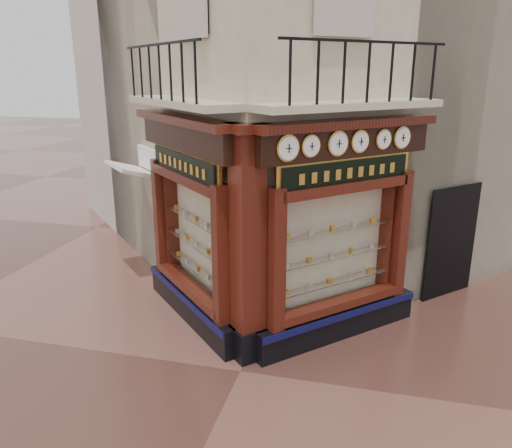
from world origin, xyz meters
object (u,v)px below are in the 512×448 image
(clock_f, at_px, (402,138))
(clock_d, at_px, (360,141))
(clock_c, at_px, (338,144))
(clock_e, at_px, (383,139))
(clock_a, at_px, (288,148))
(signboard_left, at_px, (184,165))
(corner_pilaster, at_px, (248,250))
(awning, at_px, (139,276))
(signboard_right, at_px, (347,172))
(clock_b, at_px, (311,146))

(clock_f, bearing_deg, clock_d, -180.00)
(clock_d, distance_m, clock_f, 0.97)
(clock_c, height_order, clock_e, clock_c)
(clock_a, xyz_separation_m, clock_e, (1.39, 1.39, 0.00))
(clock_f, bearing_deg, signboard_left, 145.60)
(corner_pilaster, relative_size, awning, 2.81)
(clock_a, height_order, signboard_left, clock_a)
(clock_d, relative_size, clock_e, 1.10)
(corner_pilaster, xyz_separation_m, clock_c, (1.31, 0.71, 1.67))
(corner_pilaster, relative_size, signboard_right, 1.94)
(corner_pilaster, xyz_separation_m, clock_f, (2.33, 1.72, 1.67))
(clock_c, distance_m, signboard_right, 0.62)
(clock_a, bearing_deg, signboard_right, 4.90)
(clock_a, relative_size, clock_d, 1.08)
(signboard_right, bearing_deg, clock_d, -37.59)
(clock_c, bearing_deg, awning, 111.83)
(clock_a, relative_size, signboard_right, 0.20)
(clock_e, distance_m, clock_f, 0.44)
(clock_d, distance_m, signboard_left, 3.15)
(signboard_right, bearing_deg, clock_a, -175.10)
(clock_a, relative_size, clock_b, 1.16)
(signboard_right, bearing_deg, clock_f, -5.67)
(awning, bearing_deg, signboard_left, -176.01)
(clock_a, relative_size, signboard_left, 0.20)
(signboard_left, bearing_deg, signboard_right, -135.00)
(clock_e, bearing_deg, clock_a, -180.00)
(clock_d, distance_m, signboard_right, 0.55)
(clock_e, bearing_deg, signboard_right, 170.65)
(clock_a, height_order, signboard_right, clock_a)
(clock_d, xyz_separation_m, signboard_right, (-0.18, -0.02, -0.52))
(clock_b, bearing_deg, clock_c, -0.00)
(clock_d, bearing_deg, corner_pilaster, 167.29)
(clock_e, bearing_deg, signboard_left, 141.51)
(clock_a, xyz_separation_m, signboard_right, (0.83, 0.99, -0.52))
(clock_d, xyz_separation_m, signboard_left, (-3.10, -0.02, -0.52))
(clock_c, relative_size, signboard_right, 0.20)
(clock_c, bearing_deg, clock_d, 0.00)
(awning, distance_m, signboard_left, 4.07)
(clock_f, relative_size, awning, 0.28)
(clock_e, height_order, signboard_right, clock_e)
(corner_pilaster, height_order, signboard_left, corner_pilaster)
(clock_f, bearing_deg, clock_a, 180.00)
(corner_pilaster, xyz_separation_m, clock_b, (0.93, 0.33, 1.67))
(clock_a, height_order, clock_f, clock_a)
(clock_b, height_order, clock_f, clock_f)
(clock_a, xyz_separation_m, awning, (-4.08, 2.72, -3.62))
(clock_b, distance_m, clock_e, 1.53)
(corner_pilaster, height_order, clock_f, corner_pilaster)
(clock_c, relative_size, clock_e, 1.19)
(signboard_right, bearing_deg, clock_b, -172.69)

